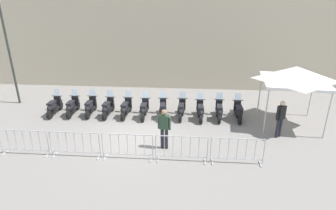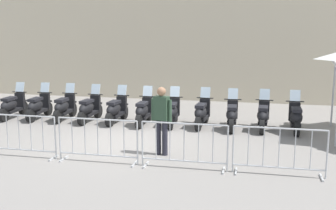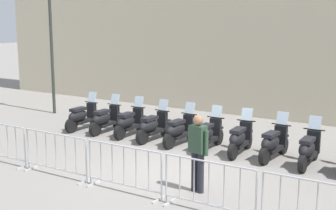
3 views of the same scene
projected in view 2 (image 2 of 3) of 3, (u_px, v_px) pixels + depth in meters
name	position (u px, v px, depth m)	size (l,w,h in m)	color
ground_plane	(124.00, 141.00, 11.47)	(120.00, 120.00, 0.00)	gray
motorcycle_0	(12.00, 106.00, 14.31)	(0.61, 1.72, 1.24)	black
motorcycle_1	(38.00, 107.00, 14.19)	(0.63, 1.72, 1.24)	black
motorcycle_2	(64.00, 107.00, 14.03)	(0.63, 1.72, 1.24)	black
motorcycle_3	(89.00, 109.00, 13.76)	(0.56, 1.73, 1.24)	black
motorcycle_4	(116.00, 110.00, 13.57)	(0.56, 1.73, 1.24)	black
motorcycle_5	(144.00, 111.00, 13.33)	(0.60, 1.72, 1.24)	black
motorcycle_6	(173.00, 112.00, 13.19)	(0.67, 1.72, 1.24)	black
motorcycle_7	(202.00, 113.00, 13.02)	(0.56, 1.72, 1.24)	black
motorcycle_8	(232.00, 115.00, 12.72)	(0.63, 1.72, 1.24)	black
motorcycle_9	(263.00, 116.00, 12.61)	(0.56, 1.73, 1.24)	black
motorcycle_10	(296.00, 118.00, 12.36)	(0.59, 1.72, 1.24)	black
barrier_segment_1	(19.00, 136.00, 9.94)	(1.98, 0.65, 1.07)	#B2B5B7
barrier_segment_2	(98.00, 141.00, 9.51)	(1.98, 0.65, 1.07)	#B2B5B7
barrier_segment_3	(184.00, 146.00, 9.07)	(1.98, 0.65, 1.07)	#B2B5B7
barrier_segment_4	(279.00, 152.00, 8.63)	(1.98, 0.65, 1.07)	#B2B5B7
officer_near_row_end	(161.00, 117.00, 10.01)	(0.55, 0.25, 1.73)	#23232D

